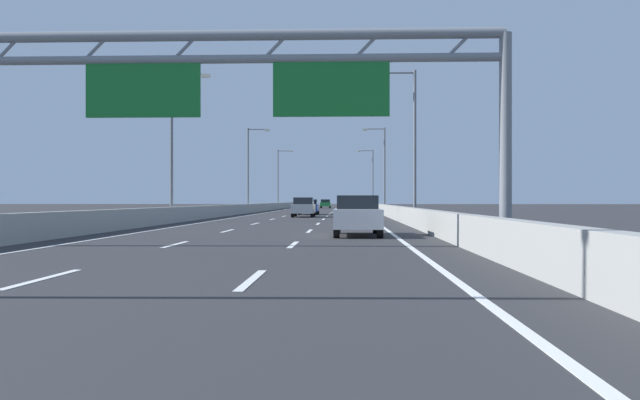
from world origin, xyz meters
TOP-DOWN VIEW (x-y plane):
  - ground_plane at (0.00, 100.00)m, footprint 260.00×260.00m
  - lane_dash_left_1 at (-1.80, 12.50)m, footprint 0.16×3.00m
  - lane_dash_left_2 at (-1.80, 21.50)m, footprint 0.16×3.00m
  - lane_dash_left_3 at (-1.80, 30.50)m, footprint 0.16×3.00m
  - lane_dash_left_4 at (-1.80, 39.50)m, footprint 0.16×3.00m
  - lane_dash_left_5 at (-1.80, 48.50)m, footprint 0.16×3.00m
  - lane_dash_left_6 at (-1.80, 57.50)m, footprint 0.16×3.00m
  - lane_dash_left_7 at (-1.80, 66.50)m, footprint 0.16×3.00m
  - lane_dash_left_8 at (-1.80, 75.50)m, footprint 0.16×3.00m
  - lane_dash_left_9 at (-1.80, 84.50)m, footprint 0.16×3.00m
  - lane_dash_left_10 at (-1.80, 93.50)m, footprint 0.16×3.00m
  - lane_dash_left_11 at (-1.80, 102.50)m, footprint 0.16×3.00m
  - lane_dash_left_12 at (-1.80, 111.50)m, footprint 0.16×3.00m
  - lane_dash_left_13 at (-1.80, 120.50)m, footprint 0.16×3.00m
  - lane_dash_left_14 at (-1.80, 129.50)m, footprint 0.16×3.00m
  - lane_dash_left_15 at (-1.80, 138.50)m, footprint 0.16×3.00m
  - lane_dash_left_16 at (-1.80, 147.50)m, footprint 0.16×3.00m
  - lane_dash_left_17 at (-1.80, 156.50)m, footprint 0.16×3.00m
  - lane_dash_right_1 at (1.80, 12.50)m, footprint 0.16×3.00m
  - lane_dash_right_2 at (1.80, 21.50)m, footprint 0.16×3.00m
  - lane_dash_right_3 at (1.80, 30.50)m, footprint 0.16×3.00m
  - lane_dash_right_4 at (1.80, 39.50)m, footprint 0.16×3.00m
  - lane_dash_right_5 at (1.80, 48.50)m, footprint 0.16×3.00m
  - lane_dash_right_6 at (1.80, 57.50)m, footprint 0.16×3.00m
  - lane_dash_right_7 at (1.80, 66.50)m, footprint 0.16×3.00m
  - lane_dash_right_8 at (1.80, 75.50)m, footprint 0.16×3.00m
  - lane_dash_right_9 at (1.80, 84.50)m, footprint 0.16×3.00m
  - lane_dash_right_10 at (1.80, 93.50)m, footprint 0.16×3.00m
  - lane_dash_right_11 at (1.80, 102.50)m, footprint 0.16×3.00m
  - lane_dash_right_12 at (1.80, 111.50)m, footprint 0.16×3.00m
  - lane_dash_right_13 at (1.80, 120.50)m, footprint 0.16×3.00m
  - lane_dash_right_14 at (1.80, 129.50)m, footprint 0.16×3.00m
  - lane_dash_right_15 at (1.80, 138.50)m, footprint 0.16×3.00m
  - lane_dash_right_16 at (1.80, 147.50)m, footprint 0.16×3.00m
  - lane_dash_right_17 at (1.80, 156.50)m, footprint 0.16×3.00m
  - edge_line_left at (-5.25, 88.00)m, footprint 0.16×176.00m
  - edge_line_right at (5.25, 88.00)m, footprint 0.16×176.00m
  - barrier_left at (-6.90, 110.00)m, footprint 0.45×220.00m
  - barrier_right at (6.90, 110.00)m, footprint 0.45×220.00m
  - sign_gantry at (0.04, 20.79)m, footprint 16.37×0.36m
  - streetlamp_left_mid at (-7.47, 43.59)m, footprint 2.58×0.28m
  - streetlamp_right_mid at (7.47, 43.59)m, footprint 2.58×0.28m
  - streetlamp_left_far at (-7.47, 76.99)m, footprint 2.58×0.28m
  - streetlamp_right_far at (7.47, 76.99)m, footprint 2.58×0.28m
  - streetlamp_left_distant at (-7.47, 110.39)m, footprint 2.58×0.28m
  - streetlamp_right_distant at (7.47, 110.39)m, footprint 2.58×0.28m
  - blue_car at (-0.09, 63.95)m, footprint 1.80×4.38m
  - yellow_car at (3.82, 73.46)m, footprint 1.77×4.69m
  - white_car at (3.83, 27.02)m, footprint 1.76×4.59m
  - green_car at (-0.08, 114.78)m, footprint 1.71×4.38m
  - silver_car at (-0.01, 55.02)m, footprint 1.74×4.15m

SIDE VIEW (x-z plane):
  - ground_plane at x=0.00m, z-range 0.00..0.00m
  - lane_dash_left_1 at x=-1.80m, z-range 0.00..0.01m
  - lane_dash_left_2 at x=-1.80m, z-range 0.00..0.01m
  - lane_dash_left_3 at x=-1.80m, z-range 0.00..0.01m
  - lane_dash_left_4 at x=-1.80m, z-range 0.00..0.01m
  - lane_dash_left_5 at x=-1.80m, z-range 0.00..0.01m
  - lane_dash_left_6 at x=-1.80m, z-range 0.00..0.01m
  - lane_dash_left_7 at x=-1.80m, z-range 0.00..0.01m
  - lane_dash_left_8 at x=-1.80m, z-range 0.00..0.01m
  - lane_dash_left_9 at x=-1.80m, z-range 0.00..0.01m
  - lane_dash_left_10 at x=-1.80m, z-range 0.00..0.01m
  - lane_dash_left_11 at x=-1.80m, z-range 0.00..0.01m
  - lane_dash_left_12 at x=-1.80m, z-range 0.00..0.01m
  - lane_dash_left_13 at x=-1.80m, z-range 0.00..0.01m
  - lane_dash_left_14 at x=-1.80m, z-range 0.00..0.01m
  - lane_dash_left_15 at x=-1.80m, z-range 0.00..0.01m
  - lane_dash_left_16 at x=-1.80m, z-range 0.00..0.01m
  - lane_dash_left_17 at x=-1.80m, z-range 0.00..0.01m
  - lane_dash_right_1 at x=1.80m, z-range 0.00..0.01m
  - lane_dash_right_2 at x=1.80m, z-range 0.00..0.01m
  - lane_dash_right_3 at x=1.80m, z-range 0.00..0.01m
  - lane_dash_right_4 at x=1.80m, z-range 0.00..0.01m
  - lane_dash_right_5 at x=1.80m, z-range 0.00..0.01m
  - lane_dash_right_6 at x=1.80m, z-range 0.00..0.01m
  - lane_dash_right_7 at x=1.80m, z-range 0.00..0.01m
  - lane_dash_right_8 at x=1.80m, z-range 0.00..0.01m
  - lane_dash_right_9 at x=1.80m, z-range 0.00..0.01m
  - lane_dash_right_10 at x=1.80m, z-range 0.00..0.01m
  - lane_dash_right_11 at x=1.80m, z-range 0.00..0.01m
  - lane_dash_right_12 at x=1.80m, z-range 0.00..0.01m
  - lane_dash_right_13 at x=1.80m, z-range 0.00..0.01m
  - lane_dash_right_14 at x=1.80m, z-range 0.00..0.01m
  - lane_dash_right_15 at x=1.80m, z-range 0.00..0.01m
  - lane_dash_right_16 at x=1.80m, z-range 0.00..0.01m
  - lane_dash_right_17 at x=1.80m, z-range 0.00..0.01m
  - edge_line_left at x=-5.25m, z-range 0.00..0.01m
  - edge_line_right at x=5.25m, z-range 0.00..0.01m
  - barrier_left at x=-6.90m, z-range 0.00..0.95m
  - barrier_right at x=6.90m, z-range 0.00..0.95m
  - yellow_car at x=3.82m, z-range 0.02..1.46m
  - blue_car at x=-0.09m, z-range 0.03..1.44m
  - green_car at x=-0.08m, z-range 0.02..1.49m
  - white_car at x=3.83m, z-range 0.02..1.55m
  - silver_car at x=-0.01m, z-range 0.01..1.58m
  - sign_gantry at x=0.04m, z-range 1.64..8.00m
  - streetlamp_left_mid at x=-7.47m, z-range 0.65..10.15m
  - streetlamp_right_mid at x=7.47m, z-range 0.65..10.15m
  - streetlamp_left_far at x=-7.47m, z-range 0.65..10.15m
  - streetlamp_right_far at x=7.47m, z-range 0.65..10.15m
  - streetlamp_left_distant at x=-7.47m, z-range 0.65..10.15m
  - streetlamp_right_distant at x=7.47m, z-range 0.65..10.15m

